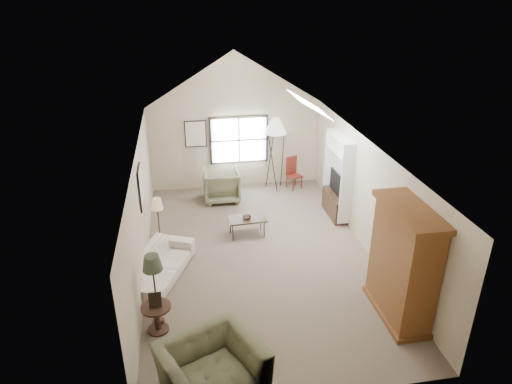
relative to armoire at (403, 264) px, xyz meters
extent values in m
cube|color=#6F5F4F|center=(-2.18, 2.40, -1.10)|extent=(5.00, 8.00, 0.01)
cube|color=tan|center=(-2.18, 6.40, 0.15)|extent=(5.00, 0.01, 2.50)
cube|color=tan|center=(-2.18, -1.60, 0.15)|extent=(5.00, 0.01, 2.50)
cube|color=tan|center=(-4.68, 2.40, 0.15)|extent=(0.01, 8.00, 2.50)
cube|color=tan|center=(0.32, 2.40, 0.15)|extent=(0.01, 8.00, 2.50)
cube|color=black|center=(-2.08, 6.36, 0.35)|extent=(1.72, 0.08, 1.42)
cube|color=black|center=(-4.65, 2.70, 0.65)|extent=(0.68, 0.04, 0.88)
cube|color=black|center=(-3.33, 6.37, 0.60)|extent=(0.62, 0.04, 0.78)
cube|color=brown|center=(0.00, 0.00, 0.00)|extent=(0.60, 1.50, 2.20)
cube|color=white|center=(0.16, 4.00, 0.05)|extent=(0.32, 1.30, 2.10)
cube|color=#382316|center=(0.14, 4.00, -0.80)|extent=(0.34, 1.18, 0.60)
cube|color=black|center=(0.14, 4.00, -0.18)|extent=(0.05, 0.90, 0.55)
imported|color=beige|center=(-4.38, 1.88, -0.79)|extent=(1.56, 2.24, 0.61)
imported|color=#565A3F|center=(-3.54, -1.30, -0.64)|extent=(1.78, 1.69, 0.91)
imported|color=#6D704F|center=(-2.71, 5.46, -0.65)|extent=(0.98, 1.01, 0.91)
cube|color=#322214|center=(-2.31, 3.34, -0.87)|extent=(0.94, 0.56, 0.47)
imported|color=#392017|center=(-2.31, 3.34, -0.61)|extent=(0.23, 0.23, 0.05)
cylinder|color=#311D14|center=(-4.38, 0.28, -0.84)|extent=(0.69, 0.69, 0.52)
cube|color=maroon|center=(-0.49, 5.89, -0.62)|extent=(0.49, 0.49, 0.96)
camera|label=1|loc=(-3.73, -6.28, 4.55)|focal=32.00mm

